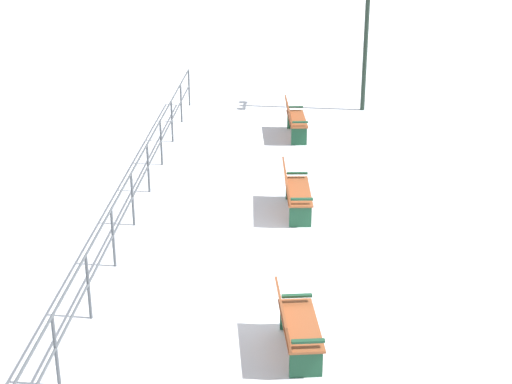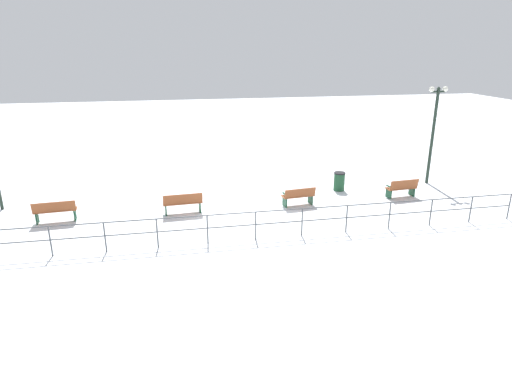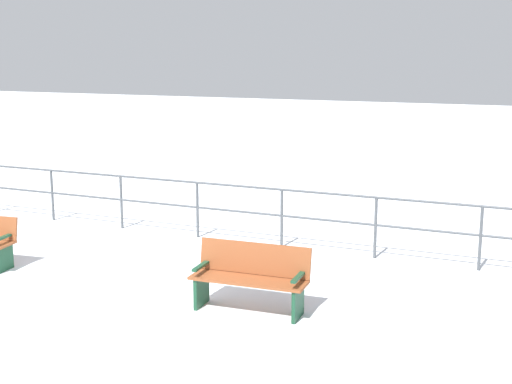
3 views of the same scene
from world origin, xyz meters
name	(u,v)px [view 2 (image 2 of 3)]	position (x,y,z in m)	size (l,w,h in m)	color
ground_plane	(241,208)	(0.00, 0.00, 0.00)	(80.00, 80.00, 0.00)	white
bench_nearest	(402,188)	(0.02, -7.40, 0.45)	(0.66, 1.45, 0.88)	brown
bench_second	(298,196)	(-0.13, -2.47, 0.43)	(0.71, 1.46, 0.83)	brown
bench_third	(183,203)	(-0.15, 2.46, 0.48)	(0.62, 1.62, 0.91)	brown
bench_fourth	(55,211)	(-0.16, 7.39, 0.49)	(0.62, 1.62, 0.90)	brown
lamppost_near	(434,124)	(1.82, -9.78, 3.01)	(0.25, 0.95, 4.77)	#1E2D23
waterfront_railing	(256,221)	(-3.22, 0.00, 0.72)	(0.05, 20.56, 1.08)	#4C5156
trash_bin	(339,181)	(1.52, -4.97, 0.45)	(0.53, 0.53, 0.89)	#1E4C2D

